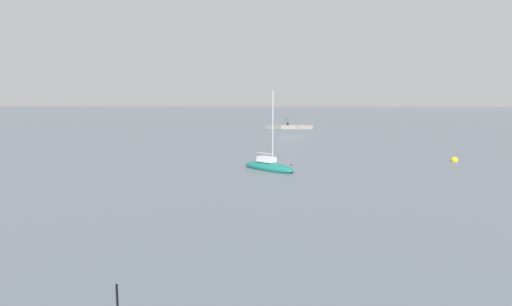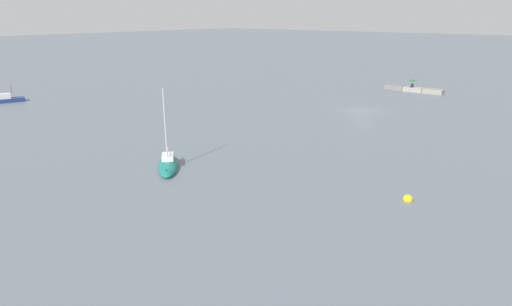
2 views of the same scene
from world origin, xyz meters
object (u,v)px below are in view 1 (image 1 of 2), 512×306
at_px(mooring_buoy_near, 454,160).
at_px(person_seated_dark_left, 288,124).
at_px(sailboat_teal_mid, 269,167).
at_px(umbrella_open_green, 288,120).

bearing_deg(mooring_buoy_near, person_seated_dark_left, -70.46).
height_order(person_seated_dark_left, mooring_buoy_near, person_seated_dark_left).
bearing_deg(sailboat_teal_mid, mooring_buoy_near, 150.51).
distance_m(person_seated_dark_left, sailboat_teal_mid, 48.66).
bearing_deg(mooring_buoy_near, sailboat_teal_mid, 18.50).
distance_m(sailboat_teal_mid, mooring_buoy_near, 18.49).
height_order(sailboat_teal_mid, mooring_buoy_near, sailboat_teal_mid).
relative_size(sailboat_teal_mid, mooring_buoy_near, 10.57).
relative_size(person_seated_dark_left, sailboat_teal_mid, 0.11).
xyz_separation_m(umbrella_open_green, sailboat_teal_mid, (2.37, 48.77, -1.55)).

